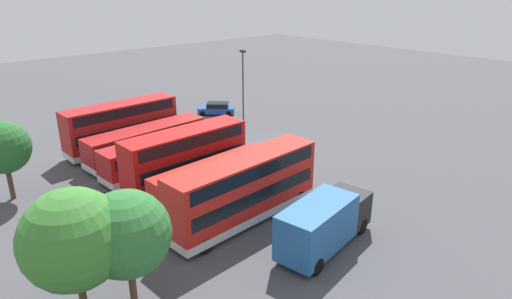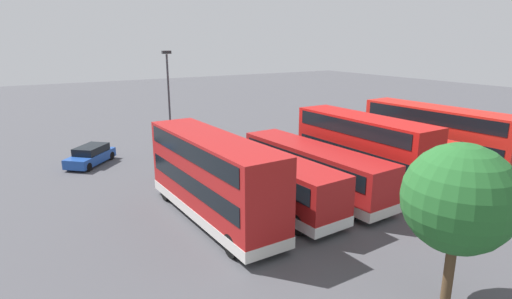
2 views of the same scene
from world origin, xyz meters
TOP-DOWN VIEW (x-y plane):
  - ground_plane at (0.00, 0.00)m, footprint 140.00×140.00m
  - bus_double_decker_near_end at (-9.07, 11.66)m, footprint 3.19×11.68m
  - bus_single_deck_second at (-5.40, 11.28)m, footprint 3.15×10.32m
  - bus_double_decker_third at (-1.71, 11.35)m, footprint 2.77×10.28m
  - bus_single_deck_fourth at (2.03, 10.97)m, footprint 3.19×11.49m
  - bus_single_deck_fifth at (5.49, 10.78)m, footprint 3.25×11.66m
  - bus_double_decker_sixth at (9.12, 11.38)m, footprint 2.85×10.90m
  - box_truck_blue at (-14.69, 10.16)m, footprint 3.66×7.80m
  - car_hatchback_silver at (12.77, -2.65)m, footprint 4.27×4.41m
  - lamp_post_tall at (6.62, -1.67)m, footprint 0.70×0.30m
  - waste_bin_yellow at (8.79, 3.52)m, footprint 0.60×0.60m
  - tree_midright at (5.05, 22.36)m, footprint 3.84×3.84m

SIDE VIEW (x-z plane):
  - ground_plane at x=0.00m, z-range 0.00..0.00m
  - waste_bin_yellow at x=8.79m, z-range 0.00..0.95m
  - car_hatchback_silver at x=12.77m, z-range -0.01..1.42m
  - bus_single_deck_second at x=-5.40m, z-range 0.14..3.09m
  - bus_single_deck_fourth at x=2.03m, z-range 0.15..3.10m
  - bus_single_deck_fifth at x=5.49m, z-range 0.15..3.10m
  - box_truck_blue at x=-14.69m, z-range 0.11..3.31m
  - bus_double_decker_third at x=-1.71m, z-range 0.17..4.72m
  - bus_double_decker_sixth at x=9.12m, z-range 0.17..4.72m
  - bus_double_decker_near_end at x=-9.07m, z-range 0.17..4.72m
  - tree_midright at x=5.05m, z-range 1.06..7.06m
  - lamp_post_tall at x=6.62m, z-range 0.69..9.17m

